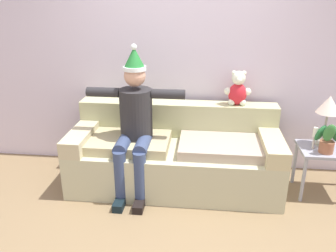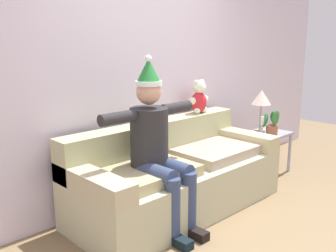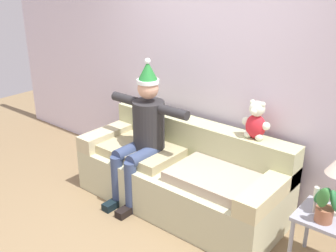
# 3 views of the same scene
# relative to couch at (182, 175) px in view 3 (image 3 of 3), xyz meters

# --- Properties ---
(ground_plane) EXTENTS (10.00, 10.00, 0.00)m
(ground_plane) POSITION_rel_couch_xyz_m (0.00, -1.01, -0.34)
(ground_plane) COLOR olive
(back_wall) EXTENTS (7.00, 0.10, 2.70)m
(back_wall) POSITION_rel_couch_xyz_m (0.00, 0.54, 1.01)
(back_wall) COLOR silver
(back_wall) RESTS_ON ground_plane
(couch) EXTENTS (2.23, 0.91, 0.85)m
(couch) POSITION_rel_couch_xyz_m (0.00, 0.00, 0.00)
(couch) COLOR #BCBA94
(couch) RESTS_ON ground_plane
(person_seated) EXTENTS (1.02, 0.77, 1.55)m
(person_seated) POSITION_rel_couch_xyz_m (-0.41, -0.16, 0.45)
(person_seated) COLOR #282729
(person_seated) RESTS_ON ground_plane
(teddy_bear) EXTENTS (0.29, 0.17, 0.38)m
(teddy_bear) POSITION_rel_couch_xyz_m (0.66, 0.29, 0.68)
(teddy_bear) COLOR red
(teddy_bear) RESTS_ON couch
(side_table) EXTENTS (0.57, 0.44, 0.52)m
(side_table) POSITION_rel_couch_xyz_m (1.58, -0.05, 0.10)
(side_table) COLOR #9396A5
(side_table) RESTS_ON ground_plane
(potted_plant) EXTENTS (0.27, 0.23, 0.33)m
(potted_plant) POSITION_rel_couch_xyz_m (1.52, -0.14, 0.32)
(potted_plant) COLOR #995A3E
(potted_plant) RESTS_ON side_table
(candle_tall) EXTENTS (0.04, 0.04, 0.23)m
(candle_tall) POSITION_rel_couch_xyz_m (1.42, -0.07, 0.33)
(candle_tall) COLOR beige
(candle_tall) RESTS_ON side_table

